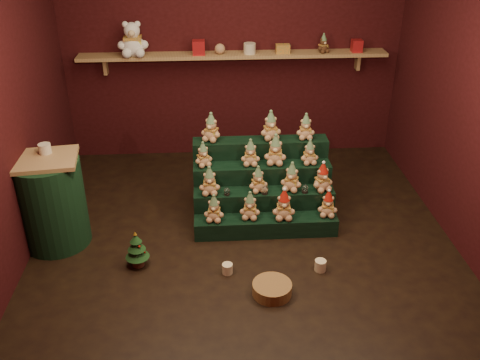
{
  "coord_description": "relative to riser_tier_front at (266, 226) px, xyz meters",
  "views": [
    {
      "loc": [
        -0.31,
        -4.28,
        2.99
      ],
      "look_at": [
        -0.02,
        0.25,
        0.52
      ],
      "focal_mm": 40.0,
      "sensor_mm": 36.0,
      "label": 1
    }
  ],
  "objects": [
    {
      "name": "riser_tier_midfront",
      "position": [
        0.0,
        0.22,
        0.09
      ],
      "size": [
        1.4,
        0.22,
        0.36
      ],
      "primitive_type": "cube",
      "color": "black",
      "rests_on": "ground"
    },
    {
      "name": "teddy_12",
      "position": [
        -0.51,
        0.67,
        0.78
      ],
      "size": [
        0.27,
        0.26,
        0.29
      ],
      "primitive_type": null,
      "rotation": [
        0.0,
        0.0,
        -0.44
      ],
      "color": "tan",
      "rests_on": "riser_tier_back"
    },
    {
      "name": "teddy_11",
      "position": [
        0.48,
        0.44,
        0.58
      ],
      "size": [
        0.19,
        0.18,
        0.25
      ],
      "primitive_type": null,
      "rotation": [
        0.0,
        0.0,
        0.08
      ],
      "color": "tan",
      "rests_on": "riser_tier_midback"
    },
    {
      "name": "shelf_plush_ball",
      "position": [
        -0.38,
        1.76,
        1.29
      ],
      "size": [
        0.12,
        0.12,
        0.12
      ],
      "primitive_type": "sphere",
      "color": "tan",
      "rests_on": "back_shelf"
    },
    {
      "name": "teddy_13",
      "position": [
        0.1,
        0.68,
        0.78
      ],
      "size": [
        0.24,
        0.23,
        0.3
      ],
      "primitive_type": null,
      "rotation": [
        0.0,
        0.0,
        0.18
      ],
      "color": "tan",
      "rests_on": "riser_tier_back"
    },
    {
      "name": "teddy_10",
      "position": [
        0.13,
        0.46,
        0.61
      ],
      "size": [
        0.25,
        0.23,
        0.31
      ],
      "primitive_type": null,
      "rotation": [
        0.0,
        0.0,
        -0.17
      ],
      "color": "tan",
      "rests_on": "riser_tier_midback"
    },
    {
      "name": "back_shelf",
      "position": [
        -0.22,
        1.79,
        1.2
      ],
      "size": [
        3.6,
        0.26,
        0.24
      ],
      "color": "tan",
      "rests_on": "ground"
    },
    {
      "name": "teddy_2",
      "position": [
        0.17,
        -0.01,
        0.24
      ],
      "size": [
        0.23,
        0.21,
        0.31
      ],
      "primitive_type": null,
      "rotation": [
        0.0,
        0.0,
        -0.05
      ],
      "color": "tan",
      "rests_on": "riser_tier_front"
    },
    {
      "name": "ground",
      "position": [
        -0.22,
        -0.09,
        -0.09
      ],
      "size": [
        4.0,
        4.0,
        0.0
      ],
      "primitive_type": "plane",
      "color": "black",
      "rests_on": "ground"
    },
    {
      "name": "snow_globe_c",
      "position": [
        0.4,
        0.16,
        0.31
      ],
      "size": [
        0.06,
        0.06,
        0.09
      ],
      "color": "black",
      "rests_on": "riser_tier_midfront"
    },
    {
      "name": "teddy_8",
      "position": [
        -0.6,
        0.46,
        0.58
      ],
      "size": [
        0.23,
        0.22,
        0.25
      ],
      "primitive_type": null,
      "rotation": [
        0.0,
        0.0,
        0.39
      ],
      "color": "tan",
      "rests_on": "riser_tier_midback"
    },
    {
      "name": "side_table",
      "position": [
        -2.01,
        -0.01,
        0.35
      ],
      "size": [
        0.64,
        0.62,
        0.9
      ],
      "rotation": [
        0.0,
        0.0,
        0.12
      ],
      "color": "tan",
      "rests_on": "ground"
    },
    {
      "name": "teddy_7",
      "position": [
        0.57,
        0.21,
        0.42
      ],
      "size": [
        0.26,
        0.25,
        0.29
      ],
      "primitive_type": null,
      "rotation": [
        0.0,
        0.0,
        0.34
      ],
      "color": "tan",
      "rests_on": "riser_tier_midfront"
    },
    {
      "name": "teddy_14",
      "position": [
        0.46,
        0.66,
        0.76
      ],
      "size": [
        0.19,
        0.17,
        0.27
      ],
      "primitive_type": null,
      "rotation": [
        0.0,
        0.0,
        -0.01
      ],
      "color": "tan",
      "rests_on": "riser_tier_back"
    },
    {
      "name": "back_wall",
      "position": [
        -0.22,
        1.96,
        1.31
      ],
      "size": [
        4.0,
        0.1,
        2.8
      ],
      "primitive_type": "cube",
      "color": "black",
      "rests_on": "ground"
    },
    {
      "name": "snow_globe_a",
      "position": [
        -0.37,
        0.16,
        0.31
      ],
      "size": [
        0.06,
        0.06,
        0.08
      ],
      "color": "black",
      "rests_on": "riser_tier_midfront"
    },
    {
      "name": "teddy_6",
      "position": [
        0.27,
        0.23,
        0.42
      ],
      "size": [
        0.27,
        0.25,
        0.29
      ],
      "primitive_type": null,
      "rotation": [
        0.0,
        0.0,
        -0.4
      ],
      "color": "tan",
      "rests_on": "riser_tier_midfront"
    },
    {
      "name": "mini_christmas_tree",
      "position": [
        -1.2,
        -0.44,
        0.09
      ],
      "size": [
        0.21,
        0.21,
        0.36
      ],
      "rotation": [
        0.0,
        0.0,
        0.15
      ],
      "color": "#472419",
      "rests_on": "ground"
    },
    {
      "name": "white_bear",
      "position": [
        -1.36,
        1.75,
        1.47
      ],
      "size": [
        0.37,
        0.33,
        0.49
      ],
      "primitive_type": null,
      "rotation": [
        0.0,
        0.0,
        0.06
      ],
      "color": "white",
      "rests_on": "back_shelf"
    },
    {
      "name": "scarf_gift_box",
      "position": [
        0.35,
        1.76,
        1.28
      ],
      "size": [
        0.16,
        0.1,
        0.1
      ],
      "primitive_type": "cube",
      "color": "orange",
      "rests_on": "back_shelf"
    },
    {
      "name": "teddy_5",
      "position": [
        -0.06,
        0.22,
        0.4
      ],
      "size": [
        0.22,
        0.21,
        0.26
      ],
      "primitive_type": null,
      "rotation": [
        0.0,
        0.0,
        0.21
      ],
      "color": "tan",
      "rests_on": "riser_tier_midfront"
    },
    {
      "name": "snow_globe_b",
      "position": [
        0.0,
        0.16,
        0.31
      ],
      "size": [
        0.07,
        0.07,
        0.09
      ],
      "color": "black",
      "rests_on": "riser_tier_midfront"
    },
    {
      "name": "teddy_0",
      "position": [
        -0.5,
        -0.01,
        0.23
      ],
      "size": [
        0.22,
        0.2,
        0.27
      ],
      "primitive_type": null,
      "rotation": [
        0.0,
        0.0,
        -0.15
      ],
      "color": "tan",
      "rests_on": "riser_tier_front"
    },
    {
      "name": "teddy_3",
      "position": [
        0.6,
        0.01,
        0.22
      ],
      "size": [
        0.22,
        0.21,
        0.27
      ],
      "primitive_type": null,
      "rotation": [
        0.0,
        0.0,
        -0.19
      ],
      "color": "tan",
      "rests_on": "riser_tier_front"
    },
    {
      "name": "riser_tier_back",
      "position": [
        0.0,
        0.66,
        0.27
      ],
      "size": [
        1.4,
        0.22,
        0.72
      ],
      "primitive_type": "cube",
      "color": "black",
      "rests_on": "ground"
    },
    {
      "name": "mug_left",
      "position": [
        -0.4,
        -0.6,
        -0.04
      ],
      "size": [
        0.09,
        0.09,
        0.09
      ],
      "primitive_type": "cylinder",
      "color": "beige",
      "rests_on": "ground"
    },
    {
      "name": "table_ornament",
      "position": [
        -2.01,
        0.09,
        0.85
      ],
      "size": [
        0.11,
        0.11,
        0.09
      ],
      "primitive_type": "cylinder",
      "color": "beige",
      "rests_on": "side_table"
    },
    {
      "name": "gift_tin_red_a",
      "position": [
        -0.62,
        1.76,
        1.31
      ],
      "size": [
        0.14,
        0.14,
        0.16
      ],
      "primitive_type": "cube",
      "color": "#B31B1F",
      "rests_on": "back_shelf"
    },
    {
      "name": "front_wall",
      "position": [
        -0.22,
        -2.14,
        1.31
      ],
      "size": [
        4.0,
        0.1,
        2.8
      ],
      "primitive_type": "cube",
      "color": "black",
      "rests_on": "ground"
    },
    {
      "name": "teddy_9",
      "position": [
        -0.12,
        0.45,
        0.58
      ],
      "size": [
        0.2,
        0.18,
        0.27
      ],
      "primitive_type": null,
      "rotation": [
        0.0,
        0.0,
        -0.06
      ],
      "color": "tan",
      "rests_on": "riser_tier_midback"
    },
    {
      "name": "right_wall",
      "position": [
        1.83,
        -0.09,
        1.31
      ],
      "size": [
        0.1,
        4.0,
        2.8
      ],
      "primitive_type": "cube",
      "color": "black",
      "rests_on": "ground"
    },
    {
      "name": "wicker_basket",
      "position": [
        -0.04,
        -0.9,
        -0.04
      ],
      "size": [
        0.34,
        0.34,
        0.1
      ],
      "primitive_type": "cylinder",
      "rotation": [
        0.0,
        0.0,
        0.02
      ],
      "color": "olive",
      "rests_on": "ground"
    },
    {
      "name": "riser_tier_midback",
      "position": [
        0.0,
        0.44,
        0.18
      ],
      "size": [
        1.4,
        0.22,
        0.54
      ],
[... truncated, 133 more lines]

